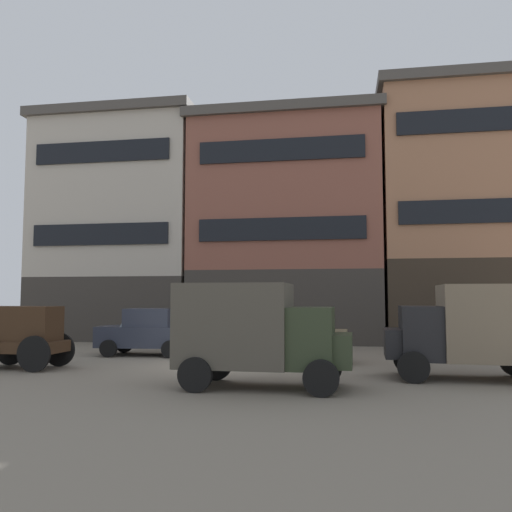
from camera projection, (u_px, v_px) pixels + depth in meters
The scene contains 12 objects.
ground_plane at pixel (225, 364), 17.76m from camera, with size 120.00×120.00×0.00m, color slate.
building_far_left at pixel (128, 228), 30.32m from camera, with size 9.23×7.44×12.47m.
building_center_left at pixel (288, 229), 28.73m from camera, with size 10.17×7.44×11.91m.
building_center_right at pixel (446, 215), 27.38m from camera, with size 7.16×7.44×13.04m.
cargo_wagon at pixel (20, 332), 16.79m from camera, with size 2.91×1.53×1.98m.
delivery_truck_near at pixel (257, 331), 13.28m from camera, with size 4.39×2.21×2.62m.
delivery_truck_far at pixel (472, 328), 14.52m from camera, with size 4.40×2.24×2.62m.
sedan_dark at pixel (147, 332), 20.59m from camera, with size 3.79×2.04×1.83m.
sedan_light at pixel (489, 333), 19.64m from camera, with size 3.84×2.16×1.83m.
sedan_parked_curb at pixel (293, 336), 18.40m from camera, with size 3.75×1.96×1.83m.
pedestrian_officer at pixel (9, 325), 24.41m from camera, with size 0.39×0.39×1.79m.
fire_hydrant_curbside at pixel (254, 337), 24.07m from camera, with size 0.24×0.24×0.83m.
Camera 1 is at (4.08, -17.56, 2.26)m, focal length 36.74 mm.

